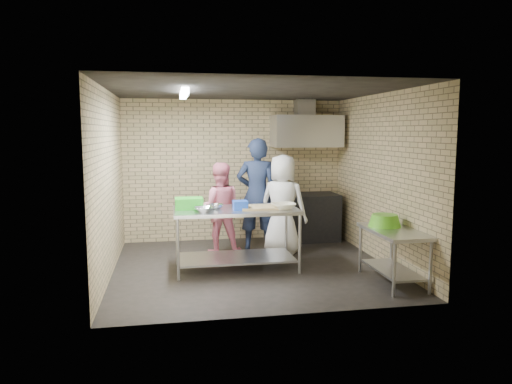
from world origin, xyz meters
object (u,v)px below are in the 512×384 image
(woman_pink, at_px, (219,208))
(side_counter, at_px, (393,256))
(stove, at_px, (306,217))
(prep_table, at_px, (236,239))
(man_navy, at_px, (257,194))
(bottle_red, at_px, (306,135))
(blue_tub, at_px, (240,205))
(woman_white, at_px, (283,204))
(green_basin, at_px, (385,220))
(green_crate, at_px, (189,203))

(woman_pink, bearing_deg, side_counter, 141.77)
(stove, bearing_deg, prep_table, -133.15)
(side_counter, height_order, man_navy, man_navy)
(side_counter, relative_size, bottle_red, 6.67)
(stove, xyz_separation_m, blue_tub, (-1.55, -1.81, 0.55))
(stove, height_order, woman_white, woman_white)
(blue_tub, height_order, green_basin, blue_tub)
(woman_white, bearing_deg, green_crate, 57.87)
(prep_table, height_order, stove, prep_table)
(stove, xyz_separation_m, green_crate, (-2.30, -1.59, 0.57))
(bottle_red, height_order, woman_pink, bottle_red)
(green_crate, height_order, woman_white, woman_white)
(man_navy, relative_size, woman_pink, 1.26)
(prep_table, bearing_deg, blue_tub, -63.43)
(bottle_red, xyz_separation_m, man_navy, (-1.12, -0.78, -1.04))
(woman_white, bearing_deg, green_basin, 158.02)
(green_crate, distance_m, man_navy, 1.62)
(side_counter, xyz_separation_m, green_crate, (-2.75, 1.16, 0.64))
(green_crate, height_order, bottle_red, bottle_red)
(man_navy, relative_size, woman_white, 1.16)
(woman_pink, bearing_deg, woman_white, 174.62)
(bottle_red, bearing_deg, blue_tub, -128.02)
(green_crate, relative_size, green_basin, 0.90)
(stove, relative_size, woman_white, 0.70)
(prep_table, relative_size, green_crate, 4.50)
(stove, height_order, green_basin, green_basin)
(prep_table, height_order, woman_white, woman_white)
(green_basin, bearing_deg, man_navy, 127.37)
(prep_table, xyz_separation_m, side_counter, (2.05, -1.04, -0.09))
(woman_white, bearing_deg, side_counter, 154.78)
(man_navy, height_order, woman_white, man_navy)
(green_basin, height_order, woman_white, woman_white)
(prep_table, relative_size, green_basin, 4.07)
(stove, relative_size, woman_pink, 0.76)
(prep_table, distance_m, blue_tub, 0.55)
(side_counter, relative_size, green_crate, 2.89)
(green_crate, distance_m, woman_pink, 1.10)
(green_basin, bearing_deg, green_crate, 161.62)
(side_counter, height_order, stove, stove)
(green_crate, distance_m, woman_white, 1.79)
(stove, height_order, bottle_red, bottle_red)
(blue_tub, bearing_deg, green_basin, -19.13)
(woman_pink, bearing_deg, man_navy, -164.09)
(bottle_red, bearing_deg, side_counter, -82.38)
(green_basin, bearing_deg, side_counter, -85.43)
(blue_tub, xyz_separation_m, woman_white, (0.88, 0.94, -0.15))
(stove, height_order, blue_tub, blue_tub)
(green_crate, xyz_separation_m, green_basin, (2.73, -0.91, -0.18))
(blue_tub, xyz_separation_m, woman_pink, (-0.20, 1.14, -0.22))
(prep_table, xyz_separation_m, man_navy, (0.54, 1.17, 0.52))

